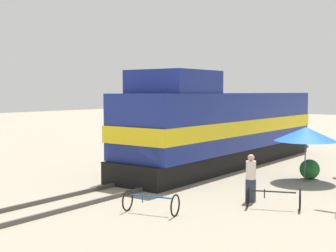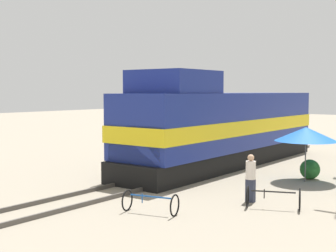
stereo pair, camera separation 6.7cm
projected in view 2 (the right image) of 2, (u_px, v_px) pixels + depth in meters
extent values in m
plane|color=gray|center=(170.00, 178.00, 20.31)|extent=(120.00, 120.00, 0.00)
cube|color=#4C4742|center=(157.00, 175.00, 20.74)|extent=(0.08, 29.32, 0.15)
cube|color=#4C4742|center=(184.00, 179.00, 19.87)|extent=(0.08, 29.32, 0.15)
cube|color=black|center=(226.00, 156.00, 24.12)|extent=(2.90, 15.17, 0.92)
cube|color=navy|center=(227.00, 120.00, 23.98)|extent=(3.15, 14.56, 2.76)
cube|color=yellow|center=(227.00, 125.00, 24.01)|extent=(3.19, 14.72, 0.70)
cube|color=yellow|center=(150.00, 143.00, 19.09)|extent=(2.68, 2.12, 1.52)
cube|color=navy|center=(174.00, 82.00, 20.23)|extent=(2.96, 3.34, 0.99)
cylinder|color=#4C4C4C|center=(305.00, 156.00, 19.51)|extent=(0.05, 0.05, 2.15)
cone|color=#1959B2|center=(306.00, 134.00, 19.44)|extent=(2.59, 2.59, 0.58)
sphere|color=#236028|center=(310.00, 169.00, 20.11)|extent=(0.86, 0.86, 0.86)
cube|color=#2D3347|center=(250.00, 191.00, 15.96)|extent=(0.30, 0.20, 0.79)
cylinder|color=silver|center=(251.00, 170.00, 15.91)|extent=(0.34, 0.34, 0.62)
sphere|color=tan|center=(251.00, 158.00, 15.88)|extent=(0.23, 0.23, 0.23)
torus|color=black|center=(248.00, 197.00, 15.20)|extent=(0.32, 0.68, 0.72)
torus|color=black|center=(300.00, 200.00, 14.78)|extent=(0.32, 0.68, 0.72)
cube|color=black|center=(273.00, 192.00, 14.98)|extent=(1.30, 0.56, 0.04)
cylinder|color=black|center=(264.00, 194.00, 15.06)|extent=(0.04, 0.04, 0.30)
torus|color=black|center=(127.00, 200.00, 14.75)|extent=(0.21, 0.68, 0.69)
torus|color=black|center=(175.00, 205.00, 14.09)|extent=(0.21, 0.68, 0.69)
cube|color=#194C99|center=(150.00, 197.00, 14.41)|extent=(1.36, 0.36, 0.04)
cylinder|color=#194C99|center=(142.00, 198.00, 14.53)|extent=(0.04, 0.04, 0.29)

